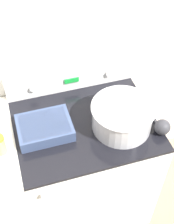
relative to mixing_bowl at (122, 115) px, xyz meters
name	(u,v)px	position (x,y,z in m)	size (l,w,h in m)	color
kitchen_wall	(66,36)	(-0.19, 0.45, 0.25)	(8.00, 0.05, 2.50)	silver
stove_range	(85,166)	(-0.19, 0.09, -0.54)	(0.80, 0.69, 0.91)	silver
control_panel	(70,78)	(-0.19, 0.39, -0.01)	(0.80, 0.07, 0.15)	silver
mixing_bowl	(122,115)	(0.00, 0.00, 0.00)	(0.35, 0.35, 0.16)	silver
casserole_dish	(45,127)	(-0.42, 0.08, -0.05)	(0.30, 0.23, 0.07)	#38476B
ladle	(161,126)	(0.20, -0.10, -0.05)	(0.09, 0.34, 0.09)	#333338
spice_jar_orange_cap	(0,145)	(-0.66, 0.01, -0.02)	(0.06, 0.06, 0.12)	tan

